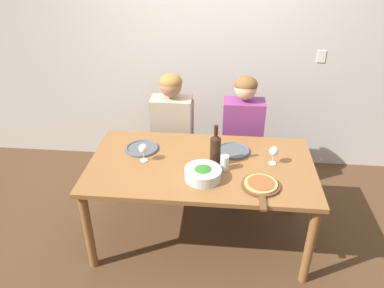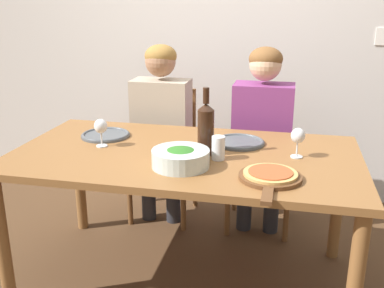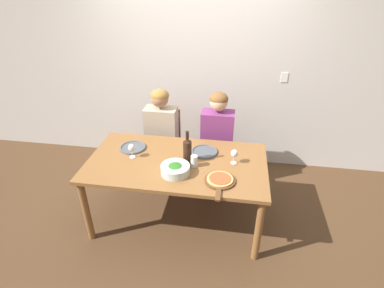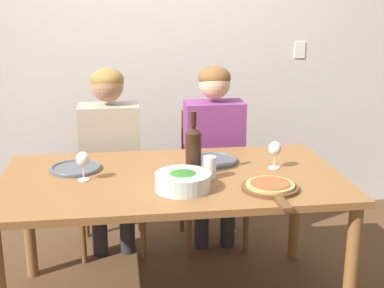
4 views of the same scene
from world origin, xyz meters
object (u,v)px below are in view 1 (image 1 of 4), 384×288
at_px(broccoli_bowl, 203,174).
at_px(wine_glass_left, 143,149).
at_px(pizza_on_board, 261,185).
at_px(dinner_plate_left, 142,148).
at_px(chair_left, 174,141).
at_px(person_man, 243,127).
at_px(dinner_plate_right, 233,150).
at_px(wine_glass_right, 274,152).
at_px(water_tumbler, 225,163).
at_px(wine_bottle, 215,149).
at_px(person_woman, 172,124).
at_px(chair_right, 241,144).

xyz_separation_m(broccoli_bowl, wine_glass_left, (-0.48, 0.20, 0.06)).
xyz_separation_m(pizza_on_board, wine_glass_left, (-0.90, 0.27, 0.09)).
height_order(broccoli_bowl, dinner_plate_left, broccoli_bowl).
relative_size(chair_left, person_man, 0.73).
height_order(dinner_plate_left, dinner_plate_right, same).
xyz_separation_m(chair_left, wine_glass_left, (-0.12, -0.80, 0.37)).
bearing_deg(chair_left, dinner_plate_left, -105.82).
xyz_separation_m(person_man, wine_glass_right, (0.21, -0.64, 0.12)).
bearing_deg(water_tumbler, wine_glass_right, 16.80).
bearing_deg(wine_bottle, wine_glass_left, 179.64).
bearing_deg(wine_glass_left, dinner_plate_left, 107.02).
xyz_separation_m(person_woman, pizza_on_board, (0.78, -0.96, 0.03)).
height_order(wine_bottle, wine_glass_right, wine_bottle).
bearing_deg(wine_glass_right, broccoli_bowl, -154.66).
relative_size(dinner_plate_left, pizza_on_board, 0.66).
bearing_deg(dinner_plate_right, broccoli_bowl, -118.93).
height_order(pizza_on_board, wine_glass_left, wine_glass_left).
bearing_deg(person_woman, chair_right, 9.19).
bearing_deg(wine_bottle, person_man, 71.07).
height_order(person_woman, wine_bottle, person_woman).
bearing_deg(wine_bottle, chair_left, 118.72).
xyz_separation_m(chair_right, person_man, (-0.00, -0.11, 0.25)).
xyz_separation_m(chair_left, wine_bottle, (0.44, -0.80, 0.40)).
height_order(person_man, dinner_plate_right, person_man).
distance_m(broccoli_bowl, wine_glass_left, 0.53).
distance_m(person_woman, wine_glass_right, 1.10).
height_order(chair_left, wine_glass_left, wine_glass_left).
height_order(broccoli_bowl, pizza_on_board, broccoli_bowl).
bearing_deg(chair_right, broccoli_bowl, -107.61).
height_order(person_man, wine_glass_right, person_man).
bearing_deg(dinner_plate_left, person_woman, 71.04).
bearing_deg(dinner_plate_left, person_man, 31.16).
distance_m(pizza_on_board, water_tumbler, 0.34).
height_order(dinner_plate_left, wine_glass_left, wine_glass_left).
distance_m(person_man, wine_glass_left, 1.06).
relative_size(person_woman, wine_bottle, 3.57).
xyz_separation_m(chair_left, chair_right, (0.68, 0.00, 0.00)).
relative_size(dinner_plate_right, wine_glass_right, 1.83).
bearing_deg(wine_glass_left, broccoli_bowl, -22.67).
distance_m(dinner_plate_left, water_tumbler, 0.73).
relative_size(person_man, broccoli_bowl, 4.48).
distance_m(person_man, wine_glass_right, 0.68).
xyz_separation_m(chair_right, wine_bottle, (-0.24, -0.80, 0.40)).
distance_m(chair_left, broccoli_bowl, 1.11).
xyz_separation_m(chair_left, pizza_on_board, (0.78, -1.07, 0.28)).
bearing_deg(dinner_plate_left, broccoli_bowl, -34.91).
xyz_separation_m(person_woman, water_tumbler, (0.51, -0.75, 0.07)).
height_order(chair_right, wine_glass_left, wine_glass_left).
bearing_deg(person_woman, dinner_plate_left, -108.96).
distance_m(person_woman, wine_glass_left, 0.71).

